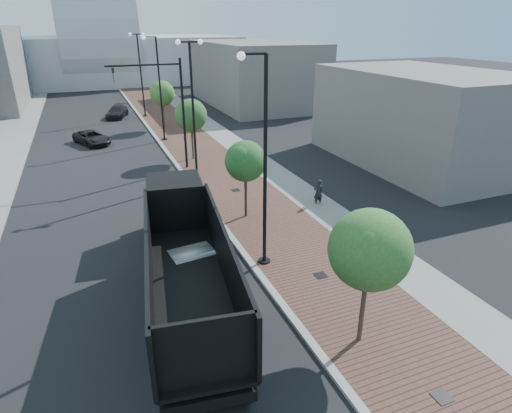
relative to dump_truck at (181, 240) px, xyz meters
name	(u,v)px	position (x,y,z in m)	size (l,w,h in m)	color
sidewalk	(181,125)	(6.47, 29.17, -1.47)	(7.00, 140.00, 0.12)	#4C2D23
concrete_strip	(205,123)	(9.17, 29.17, -1.46)	(2.40, 140.00, 0.13)	slate
curb	(148,127)	(2.97, 29.17, -1.46)	(0.30, 140.00, 0.14)	gray
west_sidewalk	(10,139)	(-10.03, 29.17, -1.47)	(4.00, 140.00, 0.12)	slate
dump_truck	(181,240)	(0.00, 0.00, 0.00)	(4.52, 13.83, 3.63)	black
white_sedan	(197,274)	(0.19, -1.81, -0.70)	(1.75, 5.03, 1.66)	silver
dark_car_mid	(92,138)	(-2.79, 24.44, -0.92)	(2.03, 4.40, 1.22)	black
dark_car_far	(117,112)	(0.50, 36.13, -0.87)	(1.84, 4.53, 1.31)	black
pedestrian	(318,193)	(9.24, 4.22, -0.70)	(0.60, 0.40, 1.65)	black
streetlight_1	(263,175)	(3.45, -0.83, 2.81)	(1.44, 0.56, 9.21)	black
streetlight_2	(193,112)	(3.57, 11.17, 3.29)	(1.72, 0.56, 9.28)	black
streetlight_3	(159,94)	(3.45, 23.17, 2.81)	(1.44, 0.56, 9.21)	black
streetlight_4	(141,75)	(3.57, 35.17, 3.29)	(1.72, 0.56, 9.28)	black
traffic_mast	(170,103)	(2.67, 14.17, 3.45)	(5.09, 0.20, 8.00)	black
tree_0	(371,249)	(4.61, -6.81, 2.11)	(2.64, 2.64, 4.96)	#382619
tree_1	(246,161)	(4.61, 4.19, 1.81)	(2.30, 2.23, 4.47)	#382619
tree_2	(191,115)	(4.61, 16.19, 2.07)	(2.54, 2.52, 4.87)	#382619
tree_3	(163,93)	(4.61, 28.19, 2.12)	(2.54, 2.52, 4.92)	#382619
convention_center	(97,48)	(0.97, 74.17, 4.48)	(50.00, 30.00, 50.00)	#A4A9AE
commercial_block_ne	(253,73)	(18.97, 39.17, 2.47)	(12.00, 22.00, 8.00)	slate
commercial_block_e	(421,118)	(20.97, 9.17, 1.97)	(10.00, 16.00, 7.00)	#67625C
utility_cover_0	(442,397)	(5.37, -9.83, -1.40)	(0.50, 0.50, 0.02)	black
utility_cover_1	(321,275)	(5.37, -2.83, -1.40)	(0.50, 0.50, 0.02)	black
utility_cover_2	(236,190)	(5.37, 8.17, -1.40)	(0.50, 0.50, 0.02)	black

